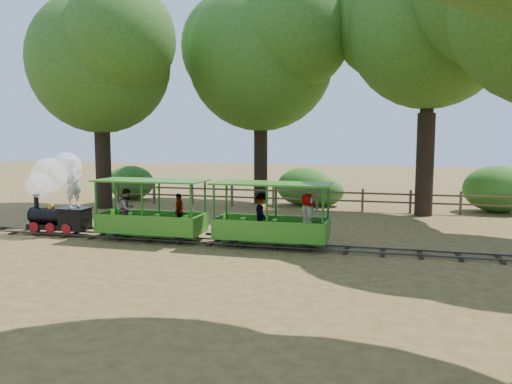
% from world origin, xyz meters
% --- Properties ---
extents(ground, '(90.00, 90.00, 0.00)m').
position_xyz_m(ground, '(0.00, 0.00, 0.00)').
color(ground, olive).
rests_on(ground, ground).
extents(track, '(22.00, 1.00, 0.10)m').
position_xyz_m(track, '(0.00, 0.00, 0.07)').
color(track, '#3F3D3A').
rests_on(track, ground).
extents(locomotive, '(2.42, 1.14, 2.78)m').
position_xyz_m(locomotive, '(-6.60, 0.08, 1.58)').
color(locomotive, black).
rests_on(locomotive, ground).
extents(carriage_front, '(3.47, 1.43, 1.80)m').
position_xyz_m(carriage_front, '(-3.13, -0.00, 0.78)').
color(carriage_front, '#38871D').
rests_on(carriage_front, track).
extents(carriage_rear, '(3.47, 1.42, 1.80)m').
position_xyz_m(carriage_rear, '(0.91, 0.01, 0.80)').
color(carriage_rear, '#38871D').
rests_on(carriage_rear, track).
extents(oak_nw, '(7.82, 6.89, 9.67)m').
position_xyz_m(oak_nw, '(-8.53, 6.08, 6.86)').
color(oak_nw, '#2D2116').
rests_on(oak_nw, ground).
extents(oak_nc, '(8.82, 7.76, 10.58)m').
position_xyz_m(oak_nc, '(-2.04, 9.60, 7.42)').
color(oak_nc, '#2D2116').
rests_on(oak_nc, ground).
extents(oak_ne, '(8.09, 7.12, 10.82)m').
position_xyz_m(oak_ne, '(5.47, 7.59, 7.91)').
color(oak_ne, '#2D2116').
rests_on(oak_ne, ground).
extents(fence, '(18.10, 0.10, 1.00)m').
position_xyz_m(fence, '(0.00, 8.00, 0.58)').
color(fence, brown).
rests_on(fence, ground).
extents(shrub_west, '(2.54, 1.96, 1.76)m').
position_xyz_m(shrub_west, '(-9.00, 9.30, 0.88)').
color(shrub_west, '#2D6B1E').
rests_on(shrub_west, ground).
extents(shrub_mid_w, '(2.60, 2.00, 1.80)m').
position_xyz_m(shrub_mid_w, '(0.18, 9.30, 0.90)').
color(shrub_mid_w, '#2D6B1E').
rests_on(shrub_mid_w, ground).
extents(shrub_mid_e, '(1.98, 1.52, 1.37)m').
position_xyz_m(shrub_mid_e, '(1.08, 9.30, 0.68)').
color(shrub_mid_e, '#2D6B1E').
rests_on(shrub_mid_e, ground).
extents(shrub_east, '(2.94, 2.26, 2.04)m').
position_xyz_m(shrub_east, '(8.66, 9.30, 1.02)').
color(shrub_east, '#2D6B1E').
rests_on(shrub_east, ground).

